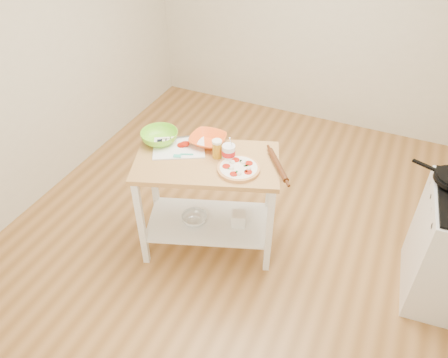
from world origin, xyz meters
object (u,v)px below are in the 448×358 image
cutting_board (179,147)px  orange_bowl (208,140)px  green_bowl (160,137)px  shelf_bin (239,219)px  beer_pint (217,149)px  knife (169,139)px  rolling_pin (278,165)px  yogurt_tub (229,152)px  shelf_glass_bowl (195,218)px  spatula (182,155)px  pizza (239,168)px  prep_island (207,186)px

cutting_board → orange_bowl: orange_bowl is taller
green_bowl → shelf_bin: size_ratio=2.58×
green_bowl → beer_pint: size_ratio=1.98×
cutting_board → green_bowl: 0.18m
beer_pint → orange_bowl: bearing=137.1°
knife → rolling_pin: size_ratio=0.58×
yogurt_tub → shelf_glass_bowl: size_ratio=1.00×
spatula → shelf_glass_bowl: size_ratio=0.64×
orange_bowl → beer_pint: (0.14, -0.13, 0.04)m
pizza → cutting_board: (-0.54, 0.07, -0.01)m
rolling_pin → prep_island: bearing=-165.2°
prep_island → green_bowl: size_ratio=4.15×
spatula → beer_pint: (0.24, 0.11, 0.06)m
beer_pint → shelf_glass_bowl: beer_pint is taller
cutting_board → orange_bowl: size_ratio=1.76×
prep_island → yogurt_tub: (0.14, 0.09, 0.32)m
pizza → spatula: bearing=-177.2°
spatula → green_bowl: (-0.26, 0.11, 0.03)m
orange_bowl → yogurt_tub: 0.26m
orange_bowl → shelf_bin: size_ratio=2.44×
prep_island → beer_pint: size_ratio=8.22×
spatula → rolling_pin: 0.73m
knife → green_bowl: (-0.06, -0.04, 0.03)m
rolling_pin → shelf_glass_bowl: size_ratio=1.77×
prep_island → spatula: size_ratio=8.85×
prep_island → orange_bowl: (-0.09, 0.21, 0.29)m
beer_pint → spatula: bearing=-156.2°
cutting_board → orange_bowl: 0.24m
yogurt_tub → shelf_glass_bowl: (-0.25, -0.14, -0.67)m
knife → beer_pint: beer_pint is taller
yogurt_tub → rolling_pin: size_ratio=0.56×
pizza → shelf_bin: bearing=104.1°
knife → green_bowl: 0.08m
prep_island → pizza: bearing=-2.4°
prep_island → rolling_pin: 0.60m
cutting_board → spatula: cutting_board is taller
shelf_glass_bowl → pizza: bearing=6.2°
prep_island → spatula: (-0.19, -0.03, 0.27)m
beer_pint → shelf_bin: (0.19, 0.00, -0.66)m
green_bowl → yogurt_tub: (0.60, 0.01, 0.01)m
rolling_pin → beer_pint: bearing=-172.3°
beer_pint → shelf_glass_bowl: size_ratio=0.69×
yogurt_tub → prep_island: bearing=-149.1°
shelf_bin → rolling_pin: bearing=12.6°
pizza → knife: (-0.66, 0.12, 0.00)m
yogurt_tub → shelf_glass_bowl: yogurt_tub is taller
spatula → knife: (-0.20, 0.15, 0.00)m
prep_island → beer_pint: (0.05, 0.07, 0.33)m
pizza → rolling_pin: size_ratio=0.83×
orange_bowl → spatula: bearing=-112.6°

